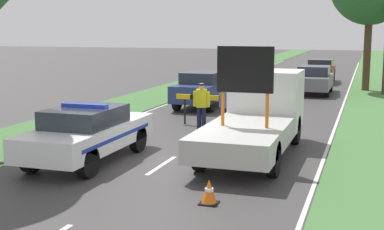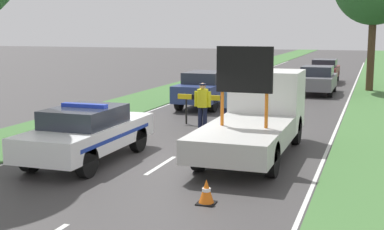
{
  "view_description": "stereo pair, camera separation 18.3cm",
  "coord_description": "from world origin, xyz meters",
  "views": [
    {
      "loc": [
        5.09,
        -13.09,
        3.59
      ],
      "look_at": [
        0.27,
        1.47,
        1.1
      ],
      "focal_mm": 50.0,
      "sensor_mm": 36.0,
      "label": 1
    },
    {
      "loc": [
        5.27,
        -13.03,
        3.59
      ],
      "look_at": [
        0.27,
        1.47,
        1.1
      ],
      "focal_mm": 50.0,
      "sensor_mm": 36.0,
      "label": 2
    }
  ],
  "objects": [
    {
      "name": "work_truck",
      "position": [
        2.06,
        2.19,
        1.09
      ],
      "size": [
        2.12,
        6.3,
        3.14
      ],
      "rotation": [
        0.0,
        0.0,
        3.09
      ],
      "color": "white",
      "rests_on": "ground"
    },
    {
      "name": "police_car",
      "position": [
        -2.06,
        -0.48,
        0.8
      ],
      "size": [
        1.85,
        4.85,
        1.6
      ],
      "rotation": [
        0.0,
        0.0,
        0.02
      ],
      "color": "white",
      "rests_on": "ground"
    },
    {
      "name": "lane_markings",
      "position": [
        0.0,
        14.28,
        0.0
      ],
      "size": [
        8.15,
        64.94,
        0.01
      ],
      "color": "silver",
      "rests_on": "ground"
    },
    {
      "name": "traffic_cone_behind_barrier",
      "position": [
        1.5,
        5.65,
        0.35
      ],
      "size": [
        0.52,
        0.52,
        0.71
      ],
      "color": "black",
      "rests_on": "ground"
    },
    {
      "name": "road_barrier",
      "position": [
        -0.12,
        5.84,
        0.95
      ],
      "size": [
        3.35,
        0.08,
        1.13
      ],
      "rotation": [
        0.0,
        0.0,
        0.03
      ],
      "color": "black",
      "rests_on": "ground"
    },
    {
      "name": "traffic_cone_centre_front",
      "position": [
        2.09,
        -2.9,
        0.26
      ],
      "size": [
        0.38,
        0.38,
        0.52
      ],
      "color": "black",
      "rests_on": "ground"
    },
    {
      "name": "grass_verge_right",
      "position": [
        5.75,
        20.0,
        0.01
      ],
      "size": [
        3.26,
        120.0,
        0.03
      ],
      "color": "#427038",
      "rests_on": "ground"
    },
    {
      "name": "queued_car_suv_grey",
      "position": [
        2.24,
        17.06,
        0.79
      ],
      "size": [
        1.84,
        4.25,
        1.55
      ],
      "rotation": [
        0.0,
        0.0,
        3.14
      ],
      "color": "slate",
      "rests_on": "ground"
    },
    {
      "name": "queued_car_hatch_blue",
      "position": [
        -2.13,
        10.32,
        0.86
      ],
      "size": [
        1.81,
        4.47,
        1.63
      ],
      "rotation": [
        0.0,
        0.0,
        3.14
      ],
      "color": "navy",
      "rests_on": "ground"
    },
    {
      "name": "traffic_cone_near_police",
      "position": [
        -2.16,
        2.94,
        0.29
      ],
      "size": [
        0.42,
        0.42,
        0.58
      ],
      "color": "black",
      "rests_on": "ground"
    },
    {
      "name": "ground_plane",
      "position": [
        0.0,
        0.0,
        0.0
      ],
      "size": [
        160.0,
        160.0,
        0.0
      ],
      "primitive_type": "plane",
      "color": "#3D3A3A"
    },
    {
      "name": "grass_verge_left",
      "position": [
        -5.75,
        20.0,
        0.01
      ],
      "size": [
        3.26,
        120.0,
        0.03
      ],
      "color": "#427038",
      "rests_on": "ground"
    },
    {
      "name": "traffic_cone_near_truck",
      "position": [
        -2.65,
        3.62,
        0.31
      ],
      "size": [
        0.46,
        0.46,
        0.64
      ],
      "color": "black",
      "rests_on": "ground"
    },
    {
      "name": "police_officer",
      "position": [
        -0.45,
        4.7,
        1.01
      ],
      "size": [
        0.61,
        0.39,
        1.7
      ],
      "rotation": [
        0.0,
        0.0,
        2.92
      ],
      "color": "#191E38",
      "rests_on": "ground"
    },
    {
      "name": "queued_car_wagon_maroon",
      "position": [
        2.02,
        23.65,
        0.82
      ],
      "size": [
        1.71,
        4.02,
        1.56
      ],
      "rotation": [
        0.0,
        0.0,
        3.14
      ],
      "color": "maroon",
      "rests_on": "ground"
    },
    {
      "name": "pedestrian_civilian",
      "position": [
        0.3,
        5.36,
        0.91
      ],
      "size": [
        0.56,
        0.35,
        1.55
      ],
      "rotation": [
        0.0,
        0.0,
        0.15
      ],
      "color": "#191E38",
      "rests_on": "ground"
    }
  ]
}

